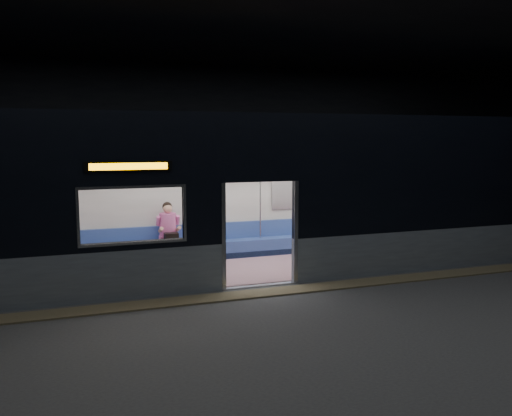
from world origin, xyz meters
TOP-DOWN VIEW (x-y plane):
  - station_floor at (0.00, 0.00)m, footprint 24.00×14.00m
  - station_envelope at (0.00, 0.00)m, footprint 24.00×14.00m
  - tactile_strip at (0.00, 0.55)m, footprint 22.80×0.50m
  - metro_car at (-0.00, 2.54)m, footprint 18.00×3.04m
  - passenger at (-1.32, 3.55)m, footprint 0.40×0.70m
  - handbag at (-1.30, 3.32)m, footprint 0.37×0.34m
  - transit_map at (1.85, 3.85)m, footprint 0.93×0.03m

SIDE VIEW (x-z plane):
  - station_floor at x=0.00m, z-range -0.01..0.00m
  - tactile_strip at x=0.00m, z-range 0.00..0.03m
  - handbag at x=-1.30m, z-range 0.61..0.76m
  - passenger at x=-1.32m, z-range 0.11..1.50m
  - transit_map at x=1.85m, z-range 1.15..1.76m
  - metro_car at x=0.00m, z-range 0.17..3.52m
  - station_envelope at x=0.00m, z-range 1.16..6.16m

